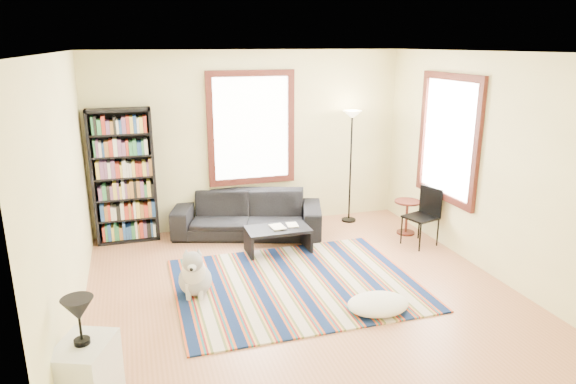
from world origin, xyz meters
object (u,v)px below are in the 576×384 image
object	(u,v)px
bookshelf	(124,177)
dog	(195,270)
sofa	(248,214)
floor_lamp	(350,167)
folding_chair	(421,217)
white_cabinet	(87,383)
coffee_table	(278,240)
floor_cushion	(378,304)
side_table	(407,217)

from	to	relation	value
bookshelf	dog	bearing A→B (deg)	-70.02
sofa	floor_lamp	world-z (taller)	floor_lamp
bookshelf	folding_chair	world-z (taller)	bookshelf
white_cabinet	folding_chair	bearing A→B (deg)	51.93
coffee_table	white_cabinet	world-z (taller)	white_cabinet
floor_cushion	folding_chair	distance (m)	2.22
floor_lamp	dog	distance (m)	3.44
bookshelf	floor_lamp	xyz separation A→B (m)	(3.56, -0.17, -0.07)
sofa	folding_chair	distance (m)	2.62
sofa	floor_lamp	distance (m)	1.86
bookshelf	white_cabinet	bearing A→B (deg)	-94.63
white_cabinet	dog	xyz separation A→B (m)	(1.07, 1.94, -0.04)
floor_cushion	white_cabinet	world-z (taller)	white_cabinet
side_table	dog	distance (m)	3.59
side_table	floor_cushion	bearing A→B (deg)	-126.24
sofa	dog	world-z (taller)	sofa
sofa	floor_lamp	xyz separation A→B (m)	(1.76, 0.10, 0.60)
sofa	floor_lamp	size ratio (longest dim) A/B	1.22
side_table	dog	xyz separation A→B (m)	(-3.43, -1.06, 0.04)
side_table	folding_chair	world-z (taller)	folding_chair
sofa	bookshelf	size ratio (longest dim) A/B	1.14
side_table	dog	world-z (taller)	dog
floor_cushion	side_table	size ratio (longest dim) A/B	1.32
folding_chair	dog	xyz separation A→B (m)	(-3.38, -0.59, -0.12)
side_table	folding_chair	xyz separation A→B (m)	(-0.05, -0.48, 0.16)
coffee_table	white_cabinet	size ratio (longest dim) A/B	1.29
floor_cushion	coffee_table	bearing A→B (deg)	106.81
folding_chair	floor_lamp	bearing A→B (deg)	96.45
sofa	bookshelf	bearing A→B (deg)	-170.91
coffee_table	side_table	bearing A→B (deg)	3.06
coffee_table	floor_lamp	xyz separation A→B (m)	(1.51, 0.93, 0.75)
floor_cushion	side_table	distance (m)	2.60
coffee_table	floor_lamp	size ratio (longest dim) A/B	0.48
floor_lamp	folding_chair	size ratio (longest dim) A/B	2.16
floor_lamp	side_table	bearing A→B (deg)	-53.03
coffee_table	dog	size ratio (longest dim) A/B	1.46
bookshelf	folding_chair	bearing A→B (deg)	-19.55
folding_chair	white_cabinet	bearing A→B (deg)	-167.64
folding_chair	white_cabinet	world-z (taller)	folding_chair
coffee_table	side_table	distance (m)	2.14
side_table	folding_chair	bearing A→B (deg)	-96.01
white_cabinet	dog	size ratio (longest dim) A/B	1.14
coffee_table	floor_lamp	bearing A→B (deg)	31.70
bookshelf	white_cabinet	xyz separation A→B (m)	(-0.32, -3.99, -0.65)
coffee_table	dog	world-z (taller)	dog
side_table	white_cabinet	bearing A→B (deg)	-146.31
white_cabinet	floor_lamp	bearing A→B (deg)	66.91
floor_lamp	folding_chair	world-z (taller)	floor_lamp
sofa	white_cabinet	xyz separation A→B (m)	(-2.12, -3.72, 0.02)
floor_cushion	white_cabinet	size ratio (longest dim) A/B	1.02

